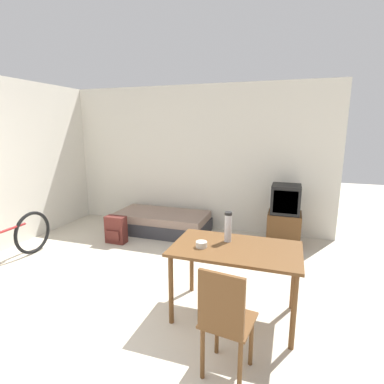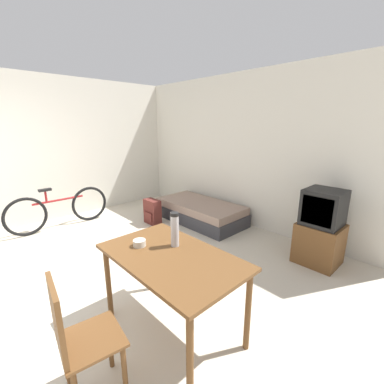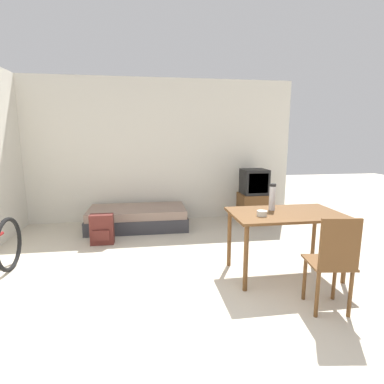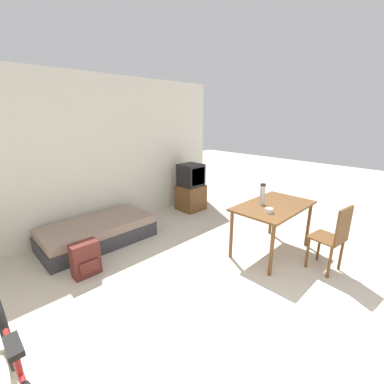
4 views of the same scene
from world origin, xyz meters
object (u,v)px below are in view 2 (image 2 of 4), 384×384
Objects in this scene: thermos_flask at (175,228)px; mate_bowl at (139,243)px; wooden_chair at (77,337)px; daybed at (200,212)px; tv at (321,229)px; backpack at (152,212)px; bicycle at (60,209)px; dining_table at (172,265)px.

thermos_flask is 0.35m from mate_bowl.
daybed is at bearing 121.89° from wooden_chair.
tv is 3.04m from wooden_chair.
wooden_chair reaches higher than backpack.
backpack is at bearing 52.89° from bicycle.
tv reaches higher than backpack.
bicycle is 2.98m from mate_bowl.
tv is 1.09× the size of wooden_chair.
daybed is 1.71× the size of tv.
thermos_flask reaches higher than bicycle.
backpack is at bearing 149.03° from dining_table.
daybed is at bearing 55.83° from backpack.
bicycle is 15.35× the size of mate_bowl.
tv is 2.19× the size of backpack.
thermos_flask reaches higher than tv.
tv is 3.21× the size of thermos_flask.
dining_table is at bearing -100.93° from tv.
dining_table is 3.99× the size of thermos_flask.
thermos_flask is at bearing 100.83° from wooden_chair.
daybed is 2.21m from tv.
dining_table is 0.85m from wooden_chair.
thermos_flask reaches higher than wooden_chair.
backpack is at bearing -124.17° from daybed.
dining_table reaches higher than daybed.
wooden_chair is 8.31× the size of mate_bowl.
mate_bowl is 2.51m from backpack.
mate_bowl is (-0.75, -2.29, 0.31)m from tv.
mate_bowl is (-0.33, -0.10, 0.12)m from dining_table.
dining_table reaches higher than backpack.
wooden_chair is at bearing -43.08° from backpack.
dining_table is at bearing -1.02° from bicycle.
daybed is 1.38× the size of dining_table.
backpack is (-1.95, 1.47, -0.56)m from mate_bowl.
thermos_flask is at bearing -104.62° from tv.
wooden_chair is 3.24m from backpack.
daybed is at bearing 53.94° from bicycle.
backpack is at bearing -163.21° from tv.
tv is at bearing 29.92° from bicycle.
tv is 9.02× the size of mate_bowl.
thermos_flask is (1.66, -1.99, 0.75)m from daybed.
daybed is 1.01× the size of bicycle.
mate_bowl is at bearing -162.59° from dining_table.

